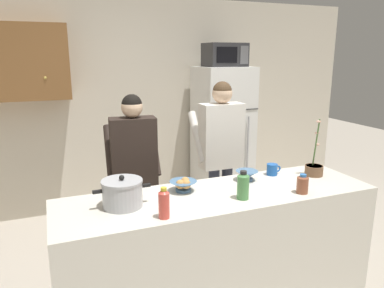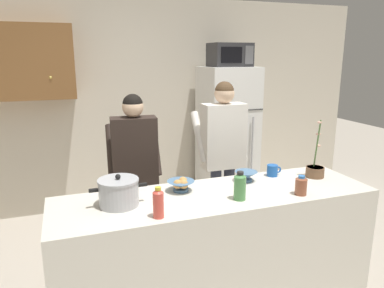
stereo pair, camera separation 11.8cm
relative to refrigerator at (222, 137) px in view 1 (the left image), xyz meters
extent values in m
cube|color=beige|center=(-0.94, 0.45, 0.41)|extent=(6.00, 0.12, 2.60)
sphere|color=gold|center=(-2.06, 0.05, 0.79)|extent=(0.03, 0.03, 0.03)
cube|color=silver|center=(-0.94, -1.85, -0.43)|extent=(2.38, 0.68, 0.92)
cube|color=white|center=(0.00, 0.00, 0.00)|extent=(0.64, 0.64, 1.77)
cube|color=#333333|center=(0.00, -0.32, 0.39)|extent=(0.63, 0.01, 0.01)
cylinder|color=#B2B2B7|center=(0.18, -0.35, -0.09)|extent=(0.02, 0.02, 0.80)
cube|color=#2D2D30|center=(0.00, -0.02, 1.03)|extent=(0.48, 0.36, 0.28)
cube|color=black|center=(-0.06, -0.20, 1.03)|extent=(0.26, 0.01, 0.18)
cube|color=#59595B|center=(0.17, -0.20, 1.03)|extent=(0.11, 0.01, 0.21)
cylinder|color=#33384C|center=(-1.31, -1.02, -0.50)|extent=(0.11, 0.11, 0.77)
cylinder|color=#33384C|center=(-1.45, -1.01, -0.50)|extent=(0.11, 0.11, 0.77)
cube|color=#2D231E|center=(-1.38, -1.01, 0.19)|extent=(0.42, 0.24, 0.61)
sphere|color=beige|center=(-1.38, -1.01, 0.59)|extent=(0.19, 0.19, 0.19)
sphere|color=black|center=(-1.38, -1.01, 0.61)|extent=(0.18, 0.18, 0.18)
cylinder|color=#2D231E|center=(-1.17, -0.91, 0.17)|extent=(0.11, 0.37, 0.47)
cylinder|color=#2D231E|center=(-1.57, -0.87, 0.17)|extent=(0.11, 0.37, 0.47)
cylinder|color=#33384C|center=(-0.40, -0.94, -0.48)|extent=(0.11, 0.11, 0.81)
cylinder|color=#33384C|center=(-0.55, -0.94, -0.48)|extent=(0.11, 0.11, 0.81)
cube|color=white|center=(-0.48, -0.94, 0.25)|extent=(0.42, 0.20, 0.64)
sphere|color=beige|center=(-0.48, -0.94, 0.66)|extent=(0.20, 0.20, 0.20)
sphere|color=#4C3823|center=(-0.48, -0.94, 0.69)|extent=(0.19, 0.19, 0.19)
cylinder|color=white|center=(-0.27, -0.82, 0.23)|extent=(0.08, 0.38, 0.49)
cylinder|color=white|center=(-0.69, -0.82, 0.23)|extent=(0.08, 0.38, 0.49)
cylinder|color=#ADAFB5|center=(-1.64, -1.82, 0.12)|extent=(0.27, 0.27, 0.17)
cylinder|color=#ADAFB5|center=(-1.64, -1.82, 0.21)|extent=(0.28, 0.28, 0.02)
sphere|color=black|center=(-1.64, -1.82, 0.24)|extent=(0.04, 0.04, 0.04)
cube|color=black|center=(-1.81, -1.82, 0.16)|extent=(0.06, 0.02, 0.02)
cube|color=black|center=(-1.48, -1.82, 0.16)|extent=(0.06, 0.02, 0.02)
cylinder|color=#1E59B2|center=(-0.34, -1.63, 0.08)|extent=(0.09, 0.09, 0.10)
torus|color=#1E59B2|center=(-0.28, -1.63, 0.08)|extent=(0.06, 0.01, 0.06)
cylinder|color=#4C7299|center=(-1.17, -1.71, 0.04)|extent=(0.11, 0.11, 0.02)
cone|color=#4C7299|center=(-1.17, -1.71, 0.08)|extent=(0.21, 0.21, 0.06)
sphere|color=tan|center=(-1.20, -1.73, 0.10)|extent=(0.07, 0.07, 0.07)
sphere|color=tan|center=(-1.14, -1.68, 0.10)|extent=(0.07, 0.07, 0.07)
sphere|color=tan|center=(-1.16, -1.75, 0.10)|extent=(0.07, 0.07, 0.07)
cylinder|color=#4C7299|center=(-0.60, -1.67, 0.04)|extent=(0.10, 0.10, 0.02)
cone|color=#4C7299|center=(-0.60, -1.67, 0.08)|extent=(0.18, 0.18, 0.06)
cylinder|color=brown|center=(-0.37, -2.07, 0.09)|extent=(0.09, 0.09, 0.12)
cone|color=brown|center=(-0.37, -2.07, 0.16)|extent=(0.09, 0.09, 0.02)
cylinder|color=#3372BF|center=(-0.37, -2.07, 0.17)|extent=(0.05, 0.05, 0.02)
cylinder|color=#D84C3F|center=(-1.44, -2.10, 0.12)|extent=(0.07, 0.07, 0.17)
cone|color=#D84C3F|center=(-1.44, -2.10, 0.21)|extent=(0.07, 0.07, 0.03)
cylinder|color=gold|center=(-1.44, -2.10, 0.23)|extent=(0.04, 0.04, 0.02)
cylinder|color=#4C8C4C|center=(-0.83, -2.00, 0.12)|extent=(0.09, 0.09, 0.17)
cone|color=#4C8C4C|center=(-0.83, -2.00, 0.22)|extent=(0.09, 0.09, 0.03)
cylinder|color=#262626|center=(-0.83, -2.00, 0.23)|extent=(0.05, 0.05, 0.02)
cylinder|color=brown|center=(-0.01, -1.77, 0.08)|extent=(0.15, 0.15, 0.09)
cylinder|color=#38281E|center=(-0.01, -1.77, 0.12)|extent=(0.14, 0.14, 0.01)
cylinder|color=#4C7238|center=(-0.01, -1.77, 0.32)|extent=(0.01, 0.05, 0.40)
ellipsoid|color=#D8A58C|center=(0.01, -1.76, 0.30)|extent=(0.04, 0.03, 0.02)
ellipsoid|color=#D8A58C|center=(-0.01, -1.77, 0.40)|extent=(0.04, 0.03, 0.02)
ellipsoid|color=#D8A58C|center=(-0.02, -1.78, 0.50)|extent=(0.04, 0.03, 0.02)
camera|label=1|loc=(-2.06, -4.12, 1.03)|focal=34.18mm
camera|label=2|loc=(-1.95, -4.16, 1.03)|focal=34.18mm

